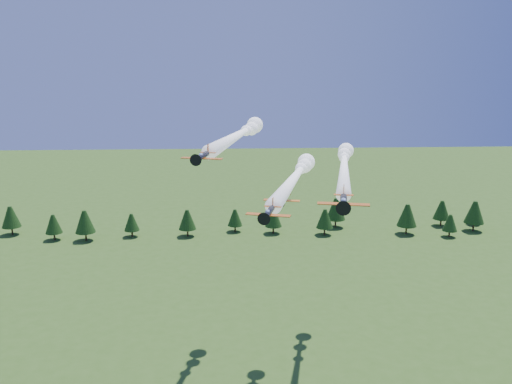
{
  "coord_description": "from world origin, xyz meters",
  "views": [
    {
      "loc": [
        -6.47,
        -89.33,
        64.37
      ],
      "look_at": [
        -2.25,
        0.0,
        42.46
      ],
      "focal_mm": 40.0,
      "sensor_mm": 36.0,
      "label": 1
    }
  ],
  "objects_px": {
    "plane_lead": "(296,176)",
    "plane_slot": "(282,198)",
    "plane_left": "(239,134)",
    "plane_right": "(344,165)"
  },
  "relations": [
    {
      "from": "plane_lead",
      "to": "plane_left",
      "type": "relative_size",
      "value": 1.0
    },
    {
      "from": "plane_slot",
      "to": "plane_right",
      "type": "bearing_deg",
      "value": 62.64
    },
    {
      "from": "plane_left",
      "to": "plane_lead",
      "type": "bearing_deg",
      "value": -33.84
    },
    {
      "from": "plane_right",
      "to": "plane_slot",
      "type": "relative_size",
      "value": 7.58
    },
    {
      "from": "plane_left",
      "to": "plane_slot",
      "type": "distance_m",
      "value": 21.64
    },
    {
      "from": "plane_left",
      "to": "plane_slot",
      "type": "relative_size",
      "value": 6.23
    },
    {
      "from": "plane_lead",
      "to": "plane_slot",
      "type": "xyz_separation_m",
      "value": [
        -3.25,
        -6.59,
        -2.73
      ]
    },
    {
      "from": "plane_left",
      "to": "plane_slot",
      "type": "height_order",
      "value": "plane_left"
    },
    {
      "from": "plane_slot",
      "to": "plane_left",
      "type": "bearing_deg",
      "value": 123.41
    },
    {
      "from": "plane_lead",
      "to": "plane_right",
      "type": "relative_size",
      "value": 0.82
    }
  ]
}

